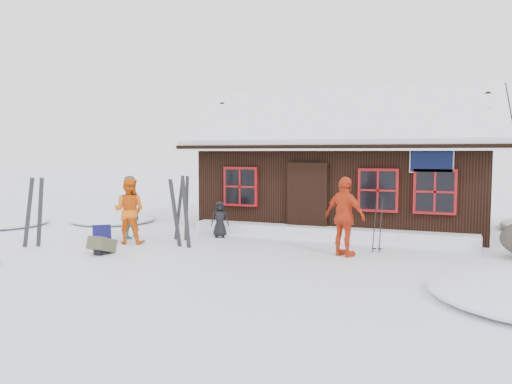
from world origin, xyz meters
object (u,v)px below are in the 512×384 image
ski_poles (378,226)px  backpack_blue (102,236)px  skier_teal (132,207)px  skier_crouched (220,219)px  ski_pair_left (34,213)px  backpack_olive (102,248)px  skier_orange_right (345,217)px  skier_orange_left (129,211)px

ski_poles → backpack_blue: bearing=-169.8°
skier_teal → backpack_blue: size_ratio=2.88×
skier_crouched → ski_pair_left: ski_pair_left is taller
ski_poles → backpack_olive: 6.41m
skier_teal → ski_pair_left: ski_pair_left is taller
skier_crouched → ski_pair_left: 4.70m
skier_crouched → backpack_olive: 3.44m
skier_orange_right → backpack_blue: 6.32m
skier_teal → backpack_blue: skier_teal is taller
skier_crouched → ski_pair_left: size_ratio=0.56×
backpack_olive → skier_orange_right: bearing=19.4°
skier_crouched → ski_poles: 4.36m
backpack_olive → ski_poles: bearing=23.8°
ski_poles → skier_crouched: bearing=172.9°
skier_orange_left → skier_orange_right: bearing=171.9°
skier_orange_left → ski_pair_left: 2.27m
skier_teal → skier_orange_left: (0.41, -0.71, -0.00)m
skier_orange_left → backpack_olive: skier_orange_left is taller
ski_pair_left → backpack_olive: size_ratio=3.21×
ski_poles → backpack_blue: (-6.88, -1.23, -0.46)m
skier_crouched → backpack_blue: bearing=-173.1°
skier_orange_left → ski_poles: skier_orange_left is taller
backpack_blue → skier_teal: bearing=29.6°
ski_poles → backpack_blue: size_ratio=2.23×
skier_orange_right → ski_pair_left: 7.56m
skier_orange_right → skier_crouched: size_ratio=1.80×
skier_teal → backpack_olive: size_ratio=3.09×
skier_crouched → ski_poles: size_ratio=0.76×
backpack_blue → ski_pair_left: bearing=-170.2°
backpack_blue → backpack_olive: 1.64m
skier_orange_left → backpack_blue: 1.05m
skier_teal → backpack_blue: 1.13m
skier_teal → ski_poles: 6.53m
ski_pair_left → ski_poles: bearing=-1.0°
skier_teal → backpack_olive: 2.30m
skier_orange_left → backpack_olive: 1.57m
skier_teal → backpack_blue: bearing=152.1°
ski_poles → skier_teal: bearing=-176.3°
skier_teal → skier_orange_left: bearing=-153.1°
ski_pair_left → backpack_olive: 2.24m
skier_teal → backpack_olive: (0.65, -2.10, -0.70)m
skier_orange_right → skier_crouched: bearing=6.8°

